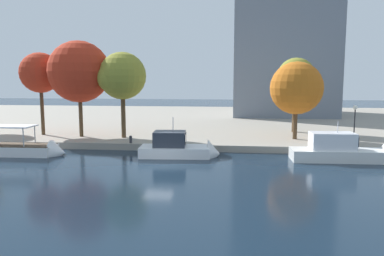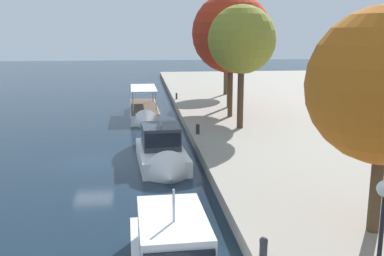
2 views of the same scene
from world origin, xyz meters
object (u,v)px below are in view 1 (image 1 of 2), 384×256
at_px(tree_5, 79,73).
at_px(office_tower, 283,18).
at_px(lamp_post, 355,119).
at_px(tree_4, 296,87).
at_px(tour_boat_0, 11,151).
at_px(motor_yacht_1, 182,150).
at_px(mooring_bollard_2, 131,139).
at_px(motor_yacht_2, 345,153).
at_px(mooring_bollard_1, 318,143).
at_px(tree_2, 296,78).
at_px(tree_0, 121,77).
at_px(tree_3, 42,74).

relative_size(tree_5, office_tower, 0.29).
relative_size(lamp_post, tree_4, 0.47).
bearing_deg(tour_boat_0, motor_yacht_1, 2.06).
relative_size(mooring_bollard_2, tree_5, 0.07).
xyz_separation_m(motor_yacht_2, tree_4, (-3.25, 8.26, 5.81)).
bearing_deg(motor_yacht_1, mooring_bollard_1, 8.19).
bearing_deg(motor_yacht_2, office_tower, 89.80).
distance_m(tree_2, tree_4, 5.87).
height_order(mooring_bollard_2, tree_5, tree_5).
xyz_separation_m(tree_0, office_tower, (21.86, 33.30, 11.41)).
bearing_deg(motor_yacht_1, motor_yacht_2, -5.02).
distance_m(mooring_bollard_1, lamp_post, 4.99).
bearing_deg(tree_2, office_tower, 87.23).
bearing_deg(tree_3, tree_5, -11.64).
distance_m(tour_boat_0, tree_2, 33.90).
relative_size(motor_yacht_2, lamp_post, 2.38).
bearing_deg(mooring_bollard_1, motor_yacht_2, -61.28).
xyz_separation_m(tree_2, office_tower, (1.26, 26.14, 11.40)).
bearing_deg(motor_yacht_1, tree_2, 43.07).
bearing_deg(mooring_bollard_2, tree_0, 119.26).
bearing_deg(mooring_bollard_1, tree_3, 170.68).
bearing_deg(tree_4, lamp_post, -30.04).
height_order(tree_0, tree_4, tree_0).
xyz_separation_m(motor_yacht_2, tree_2, (-2.38, 13.96, 6.93)).
xyz_separation_m(mooring_bollard_2, tree_0, (-1.95, 3.49, 6.50)).
xyz_separation_m(tree_3, tree_5, (5.16, -1.06, 0.16)).
relative_size(tree_4, office_tower, 0.22).
distance_m(motor_yacht_1, tree_2, 19.95).
bearing_deg(mooring_bollard_2, tour_boat_0, -160.09).
bearing_deg(mooring_bollard_1, lamp_post, 25.40).
xyz_separation_m(mooring_bollard_1, tree_0, (-21.24, 3.62, 6.55)).
bearing_deg(tree_5, mooring_bollard_2, -29.19).
xyz_separation_m(lamp_post, tree_5, (-30.41, 2.22, 4.82)).
relative_size(tour_boat_0, mooring_bollard_1, 16.30).
bearing_deg(office_tower, tree_2, -92.77).
distance_m(mooring_bollard_2, tree_4, 19.22).
bearing_deg(mooring_bollard_1, tree_0, 170.32).
height_order(mooring_bollard_1, tree_2, tree_2).
bearing_deg(tour_boat_0, motor_yacht_2, -0.10).
xyz_separation_m(motor_yacht_1, tree_5, (-13.00, 6.98, 7.55)).
height_order(tour_boat_0, tree_3, tree_3).
bearing_deg(tree_3, motor_yacht_2, -14.08).
bearing_deg(tree_2, motor_yacht_2, -80.33).
distance_m(tour_boat_0, mooring_bollard_1, 30.59).
bearing_deg(motor_yacht_2, tour_boat_0, 179.45).
bearing_deg(tree_3, tree_2, 10.28).
distance_m(tree_3, tree_4, 30.09).
relative_size(mooring_bollard_2, office_tower, 0.02).
bearing_deg(tree_2, tree_3, -169.72).
bearing_deg(office_tower, tree_0, -123.28).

